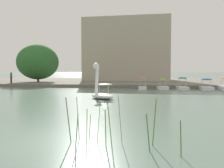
% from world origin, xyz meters
% --- Properties ---
extents(ground_plane, '(581.87, 581.87, 0.00)m').
position_xyz_m(ground_plane, '(0.00, 0.00, 0.00)').
color(ground_plane, '#567060').
extents(shore_bank_far, '(119.31, 27.24, 0.44)m').
position_xyz_m(shore_bank_far, '(0.00, 38.75, 0.22)').
color(shore_bank_far, '#6B665B').
rests_on(shore_bank_far, ground_plane).
extents(swan_boat, '(2.68, 2.63, 2.98)m').
position_xyz_m(swan_boat, '(-0.75, 12.59, 0.61)').
color(swan_boat, white).
rests_on(swan_boat, ground_plane).
extents(pedal_boat_pink, '(1.02, 1.94, 1.57)m').
position_xyz_m(pedal_boat_pink, '(2.53, 23.18, 0.41)').
color(pedal_boat_pink, white).
rests_on(pedal_boat_pink, ground_plane).
extents(pedal_boat_lime, '(1.42, 2.00, 1.33)m').
position_xyz_m(pedal_boat_lime, '(4.98, 23.65, 0.39)').
color(pedal_boat_lime, white).
rests_on(pedal_boat_lime, ground_plane).
extents(pedal_boat_teal, '(1.36, 2.13, 1.51)m').
position_xyz_m(pedal_boat_teal, '(7.35, 23.65, 0.40)').
color(pedal_boat_teal, white).
rests_on(pedal_boat_teal, ground_plane).
extents(pedal_boat_blue, '(1.48, 2.40, 1.37)m').
position_xyz_m(pedal_boat_blue, '(10.15, 23.65, 0.44)').
color(pedal_boat_blue, white).
rests_on(pedal_boat_blue, ground_plane).
extents(tree_willow_near_path, '(8.60, 8.13, 6.09)m').
position_xyz_m(tree_willow_near_path, '(-14.57, 31.99, 3.67)').
color(tree_willow_near_path, brown).
rests_on(tree_willow_near_path, shore_bank_far).
extents(person_on_path, '(0.29, 0.28, 1.69)m').
position_xyz_m(person_on_path, '(-16.21, 26.42, 1.34)').
color(person_on_path, '#47382D').
rests_on(person_on_path, shore_bank_far).
extents(apartment_block, '(16.29, 9.77, 11.43)m').
position_xyz_m(apartment_block, '(-0.44, 41.11, 6.15)').
color(apartment_block, '#B2A893').
rests_on(apartment_block, shore_bank_far).
extents(reed_clump_foreground, '(3.52, 1.37, 1.57)m').
position_xyz_m(reed_clump_foreground, '(1.85, -0.49, 0.65)').
color(reed_clump_foreground, '#4C7F33').
rests_on(reed_clump_foreground, ground_plane).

